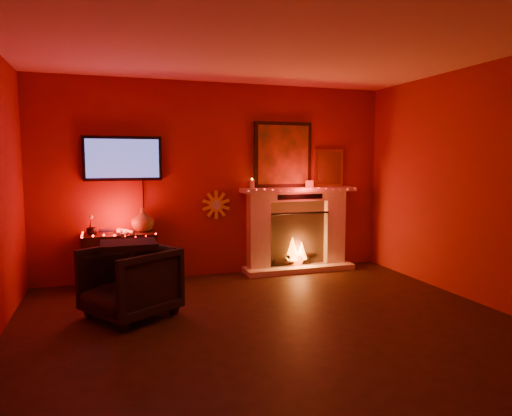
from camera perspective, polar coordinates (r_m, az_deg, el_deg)
The scene contains 6 objects.
room at distance 4.07m, azimuth 3.59°, elevation 2.06°, with size 5.00×5.00×5.00m.
fireplace at distance 6.77m, azimuth 5.07°, elevation -1.69°, with size 1.72×0.40×2.18m.
tv at distance 6.23m, azimuth -16.31°, elevation 5.94°, with size 1.00×0.07×1.24m.
sunburst_clock at distance 6.45m, azimuth -5.00°, elevation 0.40°, with size 0.40×0.03×0.40m.
console_table at distance 6.17m, azimuth -16.43°, elevation -5.73°, with size 0.91×0.60×1.01m.
armchair at distance 4.97m, azimuth -15.52°, elevation -8.89°, with size 0.79×0.82×0.74m, color black.
Camera 1 is at (-1.50, -3.78, 1.63)m, focal length 32.00 mm.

